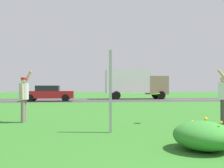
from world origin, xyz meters
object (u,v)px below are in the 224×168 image
at_px(person_thrower_red_cap_gray_shirt, 24,95).
at_px(person_catcher_white_shirt, 223,95).
at_px(car_red_center_left, 49,93).
at_px(frisbee_lime, 156,94).
at_px(sign_post_near_path, 110,91).
at_px(box_truck_tan, 135,83).

distance_m(person_thrower_red_cap_gray_shirt, person_catcher_white_shirt, 7.06).
bearing_deg(car_red_center_left, frisbee_lime, -69.51).
relative_size(person_thrower_red_cap_gray_shirt, car_red_center_left, 0.42).
bearing_deg(frisbee_lime, car_red_center_left, 110.49).
distance_m(person_catcher_white_shirt, frisbee_lime, 2.31).
bearing_deg(person_catcher_white_shirt, sign_post_near_path, -162.91).
distance_m(person_catcher_white_shirt, box_truck_tan, 19.46).
bearing_deg(frisbee_lime, person_thrower_red_cap_gray_shirt, 170.88).
bearing_deg(frisbee_lime, box_truck_tan, 81.00).
relative_size(person_thrower_red_cap_gray_shirt, box_truck_tan, 0.28).
distance_m(person_thrower_red_cap_gray_shirt, box_truck_tan, 19.85).
relative_size(frisbee_lime, car_red_center_left, 0.06).
relative_size(frisbee_lime, box_truck_tan, 0.04).
height_order(person_thrower_red_cap_gray_shirt, person_catcher_white_shirt, person_catcher_white_shirt).
relative_size(person_catcher_white_shirt, car_red_center_left, 0.42).
bearing_deg(person_catcher_white_shirt, person_thrower_red_cap_gray_shirt, 170.55).
bearing_deg(person_catcher_white_shirt, frisbee_lime, 169.87).
bearing_deg(person_thrower_red_cap_gray_shirt, car_red_center_left, 94.24).
bearing_deg(person_thrower_red_cap_gray_shirt, person_catcher_white_shirt, -9.45).
xyz_separation_m(person_catcher_white_shirt, frisbee_lime, (-2.27, 0.41, 0.04)).
xyz_separation_m(frisbee_lime, car_red_center_left, (-5.79, 15.49, -0.30)).
xyz_separation_m(car_red_center_left, box_truck_tan, (8.80, 3.54, 1.06)).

